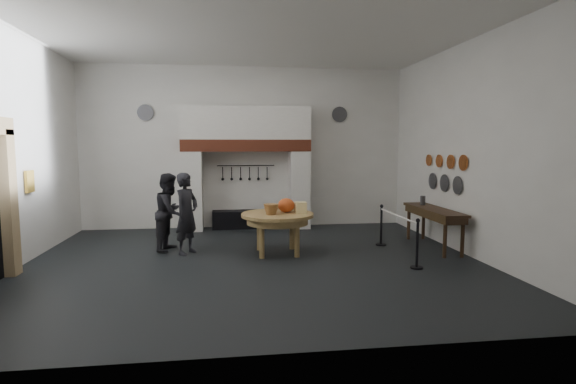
{
  "coord_description": "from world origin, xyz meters",
  "views": [
    {
      "loc": [
        -0.52,
        -8.77,
        2.33
      ],
      "look_at": [
        0.73,
        0.45,
        1.35
      ],
      "focal_mm": 28.0,
      "sensor_mm": 36.0,
      "label": 1
    }
  ],
  "objects": [
    {
      "name": "floor",
      "position": [
        0.0,
        0.0,
        0.0
      ],
      "size": [
        9.0,
        8.0,
        0.02
      ],
      "primitive_type": "cube",
      "color": "black",
      "rests_on": "ground"
    },
    {
      "name": "ceiling",
      "position": [
        0.0,
        0.0,
        4.5
      ],
      "size": [
        9.0,
        8.0,
        0.02
      ],
      "primitive_type": "cube",
      "color": "silver",
      "rests_on": "wall_back"
    },
    {
      "name": "wall_back",
      "position": [
        0.0,
        4.0,
        2.25
      ],
      "size": [
        9.0,
        0.02,
        4.5
      ],
      "primitive_type": "cube",
      "color": "white",
      "rests_on": "floor"
    },
    {
      "name": "wall_front",
      "position": [
        0.0,
        -4.0,
        2.25
      ],
      "size": [
        9.0,
        0.02,
        4.5
      ],
      "primitive_type": "cube",
      "color": "white",
      "rests_on": "floor"
    },
    {
      "name": "wall_left",
      "position": [
        -4.5,
        0.0,
        2.25
      ],
      "size": [
        0.02,
        8.0,
        4.5
      ],
      "primitive_type": "cube",
      "color": "white",
      "rests_on": "floor"
    },
    {
      "name": "wall_right",
      "position": [
        4.5,
        0.0,
        2.25
      ],
      "size": [
        0.02,
        8.0,
        4.5
      ],
      "primitive_type": "cube",
      "color": "white",
      "rests_on": "floor"
    },
    {
      "name": "chimney_pier_left",
      "position": [
        -1.48,
        3.65,
        1.07
      ],
      "size": [
        0.55,
        0.7,
        2.15
      ],
      "primitive_type": "cube",
      "color": "silver",
      "rests_on": "floor"
    },
    {
      "name": "chimney_pier_right",
      "position": [
        1.48,
        3.65,
        1.07
      ],
      "size": [
        0.55,
        0.7,
        2.15
      ],
      "primitive_type": "cube",
      "color": "silver",
      "rests_on": "floor"
    },
    {
      "name": "hearth_brick_band",
      "position": [
        0.0,
        3.65,
        2.31
      ],
      "size": [
        3.5,
        0.72,
        0.32
      ],
      "primitive_type": "cube",
      "color": "#9E442B",
      "rests_on": "chimney_pier_left"
    },
    {
      "name": "chimney_hood",
      "position": [
        0.0,
        3.65,
        2.92
      ],
      "size": [
        3.5,
        0.7,
        0.9
      ],
      "primitive_type": "cube",
      "color": "silver",
      "rests_on": "hearth_brick_band"
    },
    {
      "name": "iron_range",
      "position": [
        0.0,
        3.72,
        0.25
      ],
      "size": [
        1.9,
        0.45,
        0.5
      ],
      "primitive_type": "cube",
      "color": "black",
      "rests_on": "floor"
    },
    {
      "name": "utensil_rail",
      "position": [
        0.0,
        3.92,
        1.75
      ],
      "size": [
        1.6,
        0.02,
        0.02
      ],
      "primitive_type": "cylinder",
      "rotation": [
        0.0,
        1.57,
        0.0
      ],
      "color": "black",
      "rests_on": "wall_back"
    },
    {
      "name": "door_jamb_far",
      "position": [
        -4.38,
        -0.3,
        1.3
      ],
      "size": [
        0.22,
        0.3,
        2.6
      ],
      "primitive_type": "cube",
      "color": "tan",
      "rests_on": "floor"
    },
    {
      "name": "wall_plaque",
      "position": [
        -4.45,
        0.8,
        1.6
      ],
      "size": [
        0.05,
        0.34,
        0.44
      ],
      "primitive_type": "cube",
      "color": "gold",
      "rests_on": "wall_left"
    },
    {
      "name": "work_table",
      "position": [
        0.53,
        0.65,
        0.84
      ],
      "size": [
        1.88,
        1.88,
        0.07
      ],
      "primitive_type": "cylinder",
      "rotation": [
        0.0,
        0.0,
        -0.25
      ],
      "color": "#A98B4F",
      "rests_on": "floor"
    },
    {
      "name": "pumpkin",
      "position": [
        0.73,
        0.75,
        1.03
      ],
      "size": [
        0.36,
        0.36,
        0.31
      ],
      "primitive_type": "ellipsoid",
      "color": "#C9441C",
      "rests_on": "work_table"
    },
    {
      "name": "cheese_block_big",
      "position": [
        1.03,
        0.6,
        0.99
      ],
      "size": [
        0.22,
        0.22,
        0.24
      ],
      "primitive_type": "cube",
      "color": "#F1DA90",
      "rests_on": "work_table"
    },
    {
      "name": "cheese_block_small",
      "position": [
        1.01,
        0.9,
        0.97
      ],
      "size": [
        0.18,
        0.18,
        0.2
      ],
      "primitive_type": "cube",
      "color": "#E2C687",
      "rests_on": "work_table"
    },
    {
      "name": "wicker_basket",
      "position": [
        0.38,
        0.5,
        0.98
      ],
      "size": [
        0.39,
        0.39,
        0.22
      ],
      "primitive_type": "cone",
      "rotation": [
        3.14,
        0.0,
        -0.25
      ],
      "color": "olive",
      "rests_on": "work_table"
    },
    {
      "name": "bread_loaf",
      "position": [
        0.43,
        1.0,
        0.94
      ],
      "size": [
        0.31,
        0.18,
        0.13
      ],
      "primitive_type": "ellipsoid",
      "color": "#A45E3A",
      "rests_on": "work_table"
    },
    {
      "name": "visitor_near",
      "position": [
        -1.39,
        0.91,
        0.87
      ],
      "size": [
        0.69,
        0.76,
        1.74
      ],
      "primitive_type": "imported",
      "rotation": [
        0.0,
        0.0,
        1.01
      ],
      "color": "black",
      "rests_on": "floor"
    },
    {
      "name": "visitor_far",
      "position": [
        -1.79,
        1.31,
        0.86
      ],
      "size": [
        0.84,
        0.97,
        1.71
      ],
      "primitive_type": "imported",
      "rotation": [
        0.0,
        0.0,
        1.31
      ],
      "color": "black",
      "rests_on": "floor"
    },
    {
      "name": "side_table",
      "position": [
        4.1,
        0.74,
        0.87
      ],
      "size": [
        0.55,
        2.2,
        0.06
      ],
      "primitive_type": "cube",
      "color": "#3A2915",
      "rests_on": "floor"
    },
    {
      "name": "pewter_jug",
      "position": [
        4.1,
        1.34,
        1.01
      ],
      "size": [
        0.12,
        0.12,
        0.22
      ],
      "primitive_type": "cylinder",
      "color": "#49484D",
      "rests_on": "side_table"
    },
    {
      "name": "copper_pan_a",
      "position": [
        4.46,
        0.2,
        1.95
      ],
      "size": [
        0.03,
        0.34,
        0.34
      ],
      "primitive_type": "cylinder",
      "rotation": [
        0.0,
        1.57,
        0.0
      ],
      "color": "#C6662D",
      "rests_on": "wall_right"
    },
    {
      "name": "copper_pan_b",
      "position": [
        4.46,
        0.75,
        1.95
      ],
      "size": [
        0.03,
        0.32,
        0.32
      ],
      "primitive_type": "cylinder",
      "rotation": [
        0.0,
        1.57,
        0.0
      ],
      "color": "#C6662D",
      "rests_on": "wall_right"
    },
    {
      "name": "copper_pan_c",
      "position": [
        4.46,
        1.3,
        1.95
      ],
      "size": [
        0.03,
        0.3,
        0.3
      ],
      "primitive_type": "cylinder",
      "rotation": [
        0.0,
        1.57,
        0.0
      ],
      "color": "#C6662D",
      "rests_on": "wall_right"
    },
    {
      "name": "copper_pan_d",
      "position": [
        4.46,
        1.85,
        1.95
      ],
      "size": [
        0.03,
        0.28,
        0.28
      ],
      "primitive_type": "cylinder",
      "rotation": [
        0.0,
        1.57,
        0.0
      ],
      "color": "#C6662D",
      "rests_on": "wall_right"
    },
    {
      "name": "pewter_plate_left",
      "position": [
        4.46,
        0.4,
        1.45
      ],
      "size": [
        0.03,
        0.4,
        0.4
      ],
      "primitive_type": "cylinder",
      "rotation": [
        0.0,
        1.57,
        0.0
      ],
      "color": "#4C4C51",
      "rests_on": "wall_right"
    },
    {
      "name": "pewter_plate_mid",
      "position": [
        4.46,
        1.0,
        1.45
      ],
      "size": [
        0.03,
        0.4,
        0.4
      ],
      "primitive_type": "cylinder",
      "rotation": [
        0.0,
        1.57,
        0.0
      ],
      "color": "#4C4C51",
      "rests_on": "wall_right"
    },
    {
      "name": "pewter_plate_right",
      "position": [
        4.46,
        1.6,
        1.45
      ],
      "size": [
        0.03,
        0.4,
        0.4
      ],
      "primitive_type": "cylinder",
      "rotation": [
        0.0,
        1.57,
        0.0
      ],
      "color": "#4C4C51",
      "rests_on": "wall_right"
    },
    {
      "name": "pewter_plate_back_left",
      "position": [
        -2.7,
        3.96,
        3.2
      ],
      "size": [
        0.44,
        0.03,
        0.44
      ],
      "primitive_type": "cylinder",
      "rotation": [
        1.57,
        0.0,
        0.0
      ],
      "color": "#4C4C51",
      "rests_on": "wall_back"
    },
    {
      "name": "pewter_plate_back_right",
      "position": [
        2.7,
        3.96,
        3.2
      ],
      "size": [
        0.44,
        0.03,
        0.44
      ],
      "primitive_type": "cylinder",
      "rotation": [
        1.57,
        0.0,
        0.0
      ],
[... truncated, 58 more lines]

